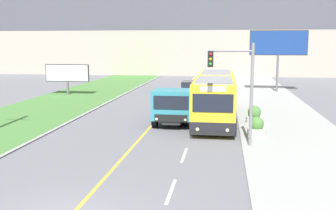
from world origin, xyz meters
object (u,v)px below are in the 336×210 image
dump_truck (175,106)px  billboard_small (67,74)px  billboard_large (278,45)px  planter_round_second (254,115)px  car_distant (190,89)px  traffic_light_mast (238,81)px  city_bus (215,97)px  planter_round_near (256,128)px

dump_truck → billboard_small: (-12.63, 12.90, 0.97)m
billboard_large → planter_round_second: 18.35m
car_distant → billboard_small: size_ratio=0.95×
dump_truck → traffic_light_mast: traffic_light_mast is taller
planter_round_second → city_bus: bearing=155.5°
dump_truck → billboard_small: size_ratio=1.42×
traffic_light_mast → billboard_small: (-16.40, 18.04, -1.20)m
traffic_light_mast → planter_round_second: size_ratio=4.64×
city_bus → car_distant: city_bus is taller
traffic_light_mast → billboard_large: size_ratio=0.80×
car_distant → planter_round_second: bearing=-68.0°
traffic_light_mast → city_bus: bearing=100.0°
billboard_small → car_distant: bearing=5.1°
dump_truck → car_distant: dump_truck is taller
car_distant → billboard_small: 12.48m
billboard_large → planter_round_near: 21.98m
planter_round_near → car_distant: bearing=107.0°
planter_round_near → planter_round_second: (0.14, 3.76, 0.00)m
billboard_large → billboard_small: 22.12m
billboard_large → planter_round_second: bearing=-101.6°
traffic_light_mast → car_distant: bearing=101.9°
billboard_large → billboard_small: (-21.30, -5.25, -2.88)m
city_bus → planter_round_near: bearing=-63.9°
car_distant → billboard_large: (8.95, 4.15, 4.35)m
dump_truck → planter_round_second: dump_truck is taller
car_distant → planter_round_second: car_distant is taller
city_bus → billboard_small: billboard_small is taller
traffic_light_mast → planter_round_near: bearing=60.8°
billboard_large → planter_round_near: billboard_large is taller
billboard_small → planter_round_near: (17.57, -15.94, -1.59)m
billboard_large → traffic_light_mast: bearing=-101.9°
city_bus → billboard_large: 17.73m
dump_truck → car_distant: (-0.28, 14.00, -0.50)m
dump_truck → car_distant: 14.01m
billboard_small → planter_round_second: (17.71, -12.18, -1.58)m
planter_round_second → planter_round_near: bearing=-92.2°
car_distant → traffic_light_mast: bearing=-78.1°
city_bus → traffic_light_mast: size_ratio=2.28×
city_bus → billboard_large: billboard_large is taller
car_distant → planter_round_near: (5.22, -17.04, -0.12)m
dump_truck → planter_round_near: dump_truck is taller
traffic_light_mast → planter_round_near: size_ratio=4.72×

